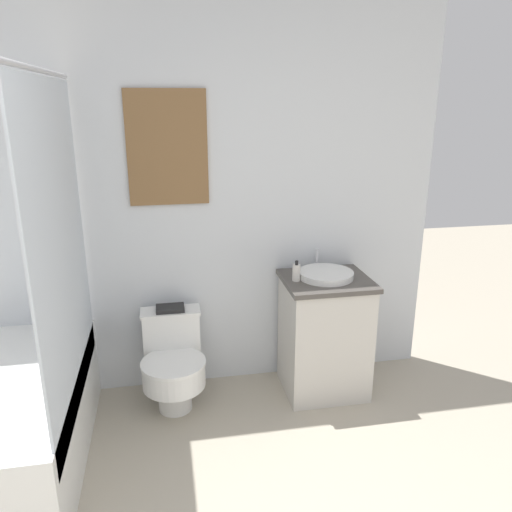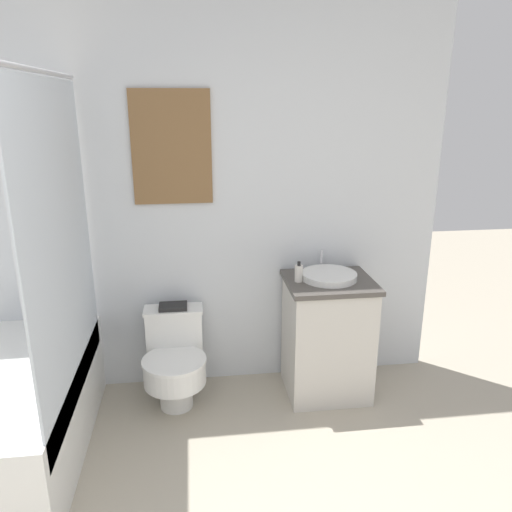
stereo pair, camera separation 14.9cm
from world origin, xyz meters
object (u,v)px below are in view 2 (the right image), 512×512
toilet (175,359)px  book_on_tank (173,306)px  soap_bottle (299,273)px  sink (329,276)px

toilet → book_on_tank: (-0.00, 0.13, 0.30)m
soap_bottle → book_on_tank: soap_bottle is taller
toilet → book_on_tank: 0.33m
sink → soap_bottle: sink is taller
sink → book_on_tank: (-0.97, 0.11, -0.20)m
sink → book_on_tank: 1.00m
sink → book_on_tank: bearing=173.7°
soap_bottle → book_on_tank: size_ratio=0.73×
soap_bottle → toilet: bearing=-179.7°
toilet → soap_bottle: size_ratio=4.60×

